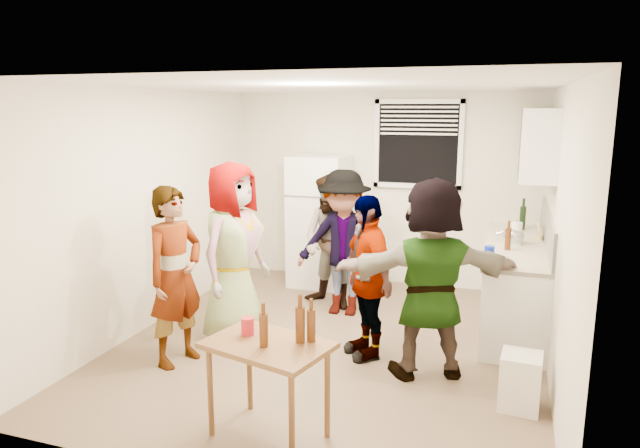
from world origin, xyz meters
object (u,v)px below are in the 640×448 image
(beer_bottle_table, at_px, (300,342))
(guest_back_left, at_px, (332,306))
(guest_black, at_px, (365,354))
(blue_cup, at_px, (489,259))
(serving_table, at_px, (269,435))
(guest_grey, at_px, (236,337))
(beer_bottle_counter, at_px, (507,250))
(guest_back_right, at_px, (343,312))
(refrigerator, at_px, (320,221))
(trash_bin, at_px, (520,378))
(red_cup, at_px, (248,334))
(wine_bottle, at_px, (522,229))
(kettle, at_px, (513,244))
(guest_stripe, at_px, (180,361))
(guest_orange, at_px, (427,373))

(beer_bottle_table, distance_m, guest_back_left, 2.80)
(guest_black, bearing_deg, guest_back_left, 173.29)
(blue_cup, relative_size, serving_table, 0.15)
(guest_grey, distance_m, guest_back_left, 1.37)
(beer_bottle_counter, xyz_separation_m, guest_back_right, (-1.74, 0.08, -0.90))
(refrigerator, relative_size, trash_bin, 3.83)
(red_cup, distance_m, guest_black, 1.70)
(red_cup, height_order, guest_back_right, red_cup)
(refrigerator, distance_m, wine_bottle, 2.50)
(kettle, relative_size, beer_bottle_table, 0.98)
(kettle, height_order, beer_bottle_table, kettle)
(refrigerator, distance_m, guest_grey, 2.19)
(beer_bottle_table, xyz_separation_m, guest_stripe, (-1.49, 0.78, -0.71))
(guest_orange, bearing_deg, red_cup, 24.61)
(blue_cup, bearing_deg, beer_bottle_table, -120.57)
(beer_bottle_table, bearing_deg, guest_back_right, 99.37)
(beer_bottle_counter, height_order, guest_black, beer_bottle_counter)
(serving_table, bearing_deg, kettle, 60.08)
(guest_back_left, height_order, guest_back_right, guest_back_right)
(guest_stripe, bearing_deg, guest_black, -50.31)
(guest_orange, bearing_deg, beer_bottle_table, 36.86)
(trash_bin, relative_size, guest_black, 0.29)
(refrigerator, distance_m, kettle, 2.52)
(refrigerator, bearing_deg, guest_back_right, -58.05)
(wine_bottle, height_order, serving_table, wine_bottle)
(guest_grey, distance_m, guest_orange, 1.98)
(kettle, height_order, wine_bottle, wine_bottle)
(trash_bin, xyz_separation_m, guest_back_right, (-1.90, 1.59, -0.25))
(trash_bin, distance_m, beer_bottle_table, 1.80)
(kettle, bearing_deg, guest_orange, -90.40)
(beer_bottle_counter, xyz_separation_m, guest_orange, (-0.61, -1.15, -0.90))
(refrigerator, height_order, red_cup, refrigerator)
(wine_bottle, height_order, guest_black, wine_bottle)
(refrigerator, bearing_deg, serving_table, -77.14)
(beer_bottle_table, relative_size, red_cup, 2.03)
(blue_cup, xyz_separation_m, trash_bin, (0.32, -1.09, -0.65))
(wine_bottle, bearing_deg, guest_black, -124.21)
(beer_bottle_table, xyz_separation_m, red_cup, (-0.41, 0.01, 0.00))
(beer_bottle_counter, xyz_separation_m, guest_stripe, (-2.82, -1.62, -0.90))
(guest_black, bearing_deg, guest_orange, 33.32)
(beer_bottle_counter, bearing_deg, blue_cup, -111.00)
(beer_bottle_table, distance_m, red_cup, 0.41)
(guest_orange, bearing_deg, guest_stripe, -11.01)
(refrigerator, relative_size, wine_bottle, 6.22)
(guest_black, bearing_deg, blue_cup, 78.43)
(guest_grey, bearing_deg, beer_bottle_table, -129.63)
(serving_table, distance_m, beer_bottle_table, 0.75)
(guest_grey, bearing_deg, serving_table, -136.26)
(serving_table, bearing_deg, guest_back_right, 94.41)
(wine_bottle, distance_m, beer_bottle_counter, 1.09)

